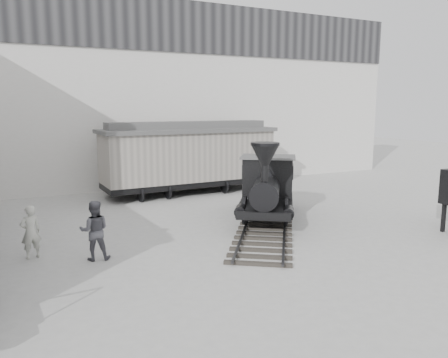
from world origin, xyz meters
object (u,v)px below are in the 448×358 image
locomotive (267,192)px  boxcar (189,156)px  visitor_a (31,232)px  visitor_b (94,230)px

locomotive → boxcar: (-0.68, 7.23, 0.84)m
visitor_a → visitor_b: 2.09m
locomotive → visitor_a: (-9.24, -0.64, -0.40)m
locomotive → visitor_b: size_ratio=4.82×
locomotive → boxcar: size_ratio=0.93×
boxcar → visitor_b: bearing=-129.0°
visitor_a → visitor_b: visitor_b is taller
boxcar → visitor_a: size_ratio=5.69×
boxcar → visitor_a: boxcar is taller
visitor_a → locomotive: bearing=170.9°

